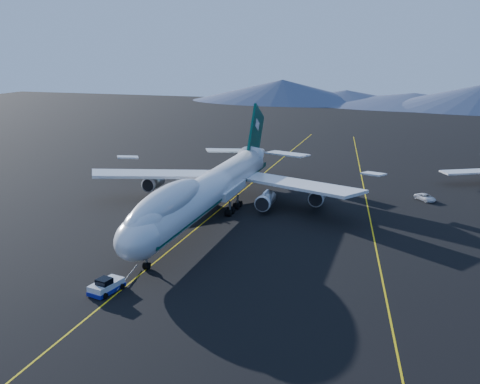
% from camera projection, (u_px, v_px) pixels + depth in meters
% --- Properties ---
extents(ground, '(500.00, 500.00, 0.00)m').
position_uv_depth(ground, '(210.00, 218.00, 105.05)').
color(ground, black).
rests_on(ground, ground).
extents(taxiway_line_main, '(0.25, 220.00, 0.01)m').
position_uv_depth(taxiway_line_main, '(210.00, 218.00, 105.05)').
color(taxiway_line_main, '#DCBE0C').
rests_on(taxiway_line_main, ground).
extents(taxiway_line_side, '(28.08, 198.09, 0.01)m').
position_uv_depth(taxiway_line_side, '(370.00, 217.00, 105.38)').
color(taxiway_line_side, '#DCBE0C').
rests_on(taxiway_line_side, ground).
extents(boeing_747, '(59.62, 72.43, 19.37)m').
position_uv_depth(boeing_747, '(209.00, 189.00, 103.57)').
color(boeing_747, silver).
rests_on(boeing_747, ground).
extents(pushback_tug, '(3.70, 5.51, 2.22)m').
position_uv_depth(pushback_tug, '(106.00, 287.00, 73.05)').
color(pushback_tug, silver).
rests_on(pushback_tug, ground).
extents(service_van, '(5.09, 5.46, 1.42)m').
position_uv_depth(service_van, '(425.00, 197.00, 116.70)').
color(service_van, silver).
rests_on(service_van, ground).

